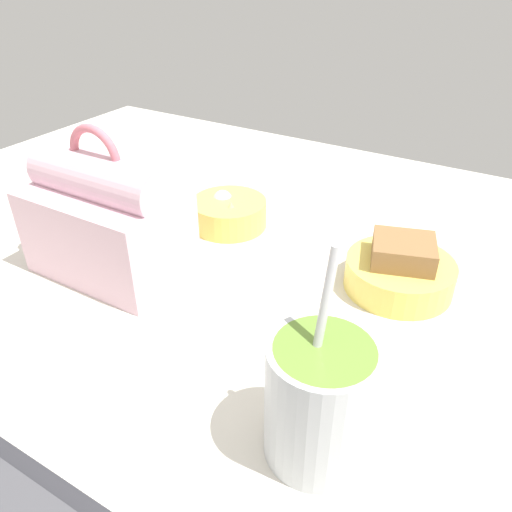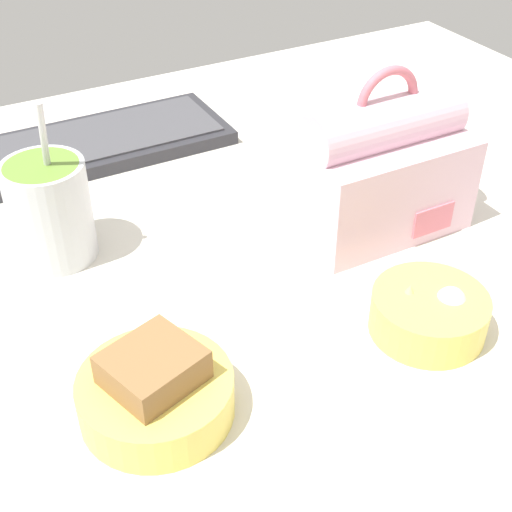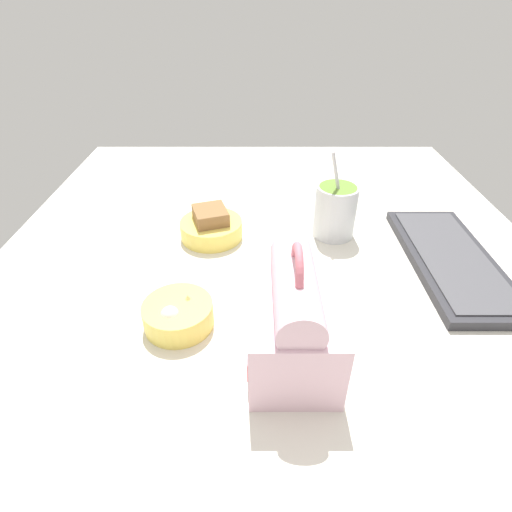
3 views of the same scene
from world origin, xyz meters
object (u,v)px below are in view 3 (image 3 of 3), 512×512
lunch_bag (293,320)px  bento_bowl_snacks (179,314)px  keyboard (451,260)px  soup_cup (335,210)px  bento_bowl_sandwich (211,227)px

lunch_bag → bento_bowl_snacks: 19.00cm
lunch_bag → bento_bowl_snacks: bearing=-110.4°
bento_bowl_snacks → keyboard: bearing=108.3°
keyboard → bento_bowl_snacks: (16.36, -49.57, 1.16)cm
soup_cup → bento_bowl_snacks: (27.43, -28.61, -3.63)cm
keyboard → bento_bowl_snacks: size_ratio=3.27×
bento_bowl_sandwich → bento_bowl_snacks: (26.33, -2.70, -0.30)cm
keyboard → bento_bowl_sandwich: 47.95cm
keyboard → bento_bowl_sandwich: (-9.97, -46.88, 1.46)cm
soup_cup → bento_bowl_snacks: bearing=-46.2°
keyboard → lunch_bag: 40.01cm
bento_bowl_sandwich → bento_bowl_snacks: size_ratio=1.18×
keyboard → lunch_bag: lunch_bag is taller
soup_cup → bento_bowl_sandwich: bearing=-87.6°
lunch_bag → soup_cup: bearing=161.4°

